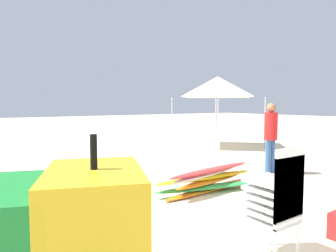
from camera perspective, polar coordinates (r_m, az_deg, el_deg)
The scene contains 5 objects.
ground at distance 4.20m, azimuth 19.13°, elevation -20.70°, with size 80.00×80.00×0.00m, color beige.
stacked_plastic_chairs at distance 3.58m, azimuth 20.58°, elevation -12.42°, with size 0.48×0.48×1.29m.
surfboard_pile at distance 6.13m, azimuth 8.16°, elevation -10.22°, with size 2.69×0.86×0.48m.
lifeguard_near_center at distance 7.83m, azimuth 19.14°, elevation -1.30°, with size 0.32×0.32×1.78m.
popup_canopy at distance 12.29m, azimuth 9.50°, elevation 7.40°, with size 2.70×2.70×2.87m.
Camera 1 is at (-3.09, -2.24, 1.75)m, focal length 31.71 mm.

